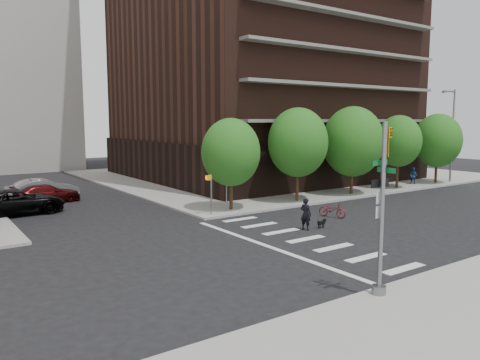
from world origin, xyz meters
The scene contains 18 objects.
ground centered at (0.00, 0.00, 0.00)m, with size 120.00×120.00×0.00m, color black.
sidewalk_ne centered at (20.50, 23.50, 0.07)m, with size 39.00×33.00×0.15m, color gray.
crosswalk centered at (2.21, 0.00, 0.01)m, with size 3.85×13.00×0.01m.
tree_a centered at (4.00, 8.50, 4.04)m, with size 4.00×4.00×5.90m.
tree_b centered at (10.00, 8.50, 4.54)m, with size 4.50×4.50×6.65m.
tree_c centered at (16.00, 8.50, 4.45)m, with size 5.00×5.00×6.80m.
tree_d centered at (22.00, 8.50, 4.34)m, with size 4.00×4.00×6.20m.
tree_e centered at (28.00, 8.50, 4.25)m, with size 4.50×4.50×6.35m.
traffic_signal centered at (-0.47, -7.49, 2.70)m, with size 0.90×0.75×6.00m.
pedestrian_signal centered at (2.32, 7.92, 1.85)m, with size 2.18×0.67×2.60m.
streetlamp centered at (29.82, 8.20, 5.29)m, with size 2.14×0.22×9.00m.
parked_car_black centered at (-8.20, 15.64, 0.84)m, with size 6.05×2.79×1.68m, color black.
parked_car_maroon centered at (-5.50, 19.29, 0.70)m, with size 4.80×1.95×1.39m, color #3B0809.
parked_car_silver centered at (-5.50, 20.47, 0.86)m, with size 5.20×1.81×1.71m, color gray.
scooter centered at (8.21, 3.15, 0.48)m, with size 0.64×1.85×0.97m, color maroon.
dog_walker centered at (4.45, 1.58, 0.91)m, with size 0.44×0.67×1.83m, color black.
dog centered at (5.54, 1.38, 0.31)m, with size 0.59×0.18×0.50m.
pedestrian_far centered at (25.29, 9.10, 0.94)m, with size 0.60×0.77×1.58m, color navy.
Camera 1 is at (-13.49, -17.61, 6.19)m, focal length 35.00 mm.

